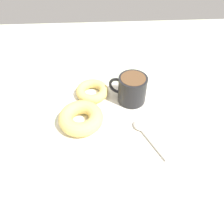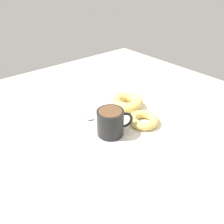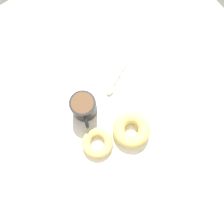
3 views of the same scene
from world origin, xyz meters
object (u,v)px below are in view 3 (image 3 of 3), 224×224
Objects in this scene: donut_near_cup at (131,130)px; spoon at (113,86)px; donut_far at (97,143)px; coffee_cup at (84,107)px.

spoon is (-4.22, -16.30, -1.58)cm from donut_near_cup.
donut_near_cup is 1.21× the size of donut_far.
spoon is (-12.79, -1.61, -3.92)cm from coffee_cup.
donut_far is (11.47, -2.94, -0.57)cm from donut_near_cup.
coffee_cup is 12.44cm from donut_far.
donut_far is 0.76× the size of spoon.
coffee_cup is at bearing 7.19° from spoon.
donut_near_cup is at bearing 165.63° from donut_far.
donut_far is (2.90, 11.75, -2.91)cm from coffee_cup.
coffee_cup reaches higher than donut_near_cup.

